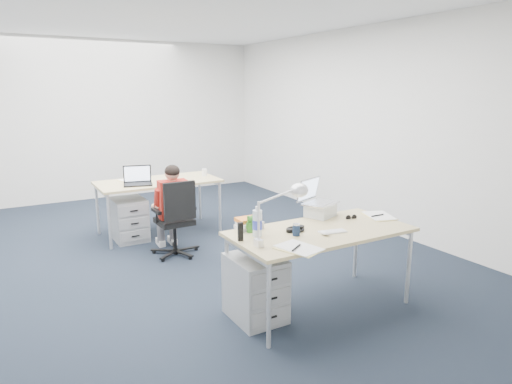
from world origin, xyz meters
The scene contains 24 objects.
floor centered at (0.00, 0.00, 0.00)m, with size 7.00×7.00×0.00m, color black.
room centered at (0.00, 0.00, 1.71)m, with size 6.02×7.02×2.80m.
desk_near centered at (0.79, -1.92, 0.68)m, with size 1.60×0.80×0.73m.
desk_far centered at (0.26, 0.94, 0.68)m, with size 1.60×0.80×0.73m.
office_chair centered at (0.14, 0.00, 0.26)m, with size 0.59×0.59×0.92m.
seated_person centered at (0.15, 0.15, 0.54)m, with size 0.34×0.59×1.08m.
drawer_pedestal_near centered at (0.19, -1.81, 0.28)m, with size 0.40×0.50×0.55m, color #A0A4A6.
drawer_pedestal_far centered at (-0.18, 0.85, 0.28)m, with size 0.40×0.50×0.55m, color #A0A4A6.
silver_laptop centered at (1.05, -1.57, 0.91)m, with size 0.34×0.27×0.36m, color silver, non-canonical shape.
wireless_keyboard centered at (0.83, -2.03, 0.74)m, with size 0.24×0.10×0.01m, color white.
computer_mouse centered at (0.72, -2.06, 0.75)m, with size 0.06×0.10×0.04m, color white.
headphones centered at (0.58, -1.83, 0.75)m, with size 0.21×0.16×0.03m, color black, non-canonical shape.
can_koozie centered at (0.51, -1.95, 0.78)m, with size 0.06×0.06×0.10m, color #142441.
water_bottle centered at (0.21, -1.80, 0.86)m, with size 0.08×0.08×0.26m, color silver.
bear_figurine centered at (0.22, -1.67, 0.81)m, with size 0.08×0.06×0.15m, color #1F6B1C, non-canonical shape.
book_stack centered at (0.26, -1.57, 0.78)m, with size 0.22×0.16×0.10m, color silver.
cordless_phone centered at (0.04, -1.83, 0.81)m, with size 0.04×0.03×0.16m, color black.
papers_left centered at (0.33, -2.24, 0.74)m, with size 0.24×0.34×0.01m, color #DFCF81.
papers_right centered at (1.54, -1.87, 0.74)m, with size 0.22×0.32×0.01m, color #DFCF81.
sunglasses centered at (1.25, -1.79, 0.74)m, with size 0.12×0.05×0.03m, color black, non-canonical shape.
desk_lamp centered at (0.24, -2.02, 0.97)m, with size 0.43×0.16×0.49m, color silver, non-canonical shape.
dark_laptop centered at (-0.05, 0.79, 0.86)m, with size 0.35×0.34×0.26m, color black, non-canonical shape.
far_cup centered at (0.94, 0.94, 0.78)m, with size 0.07×0.07×0.10m, color white.
far_papers centered at (-0.08, 1.12, 0.73)m, with size 0.19×0.28×0.01m, color white.
Camera 1 is at (-1.63, -4.95, 1.93)m, focal length 32.00 mm.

